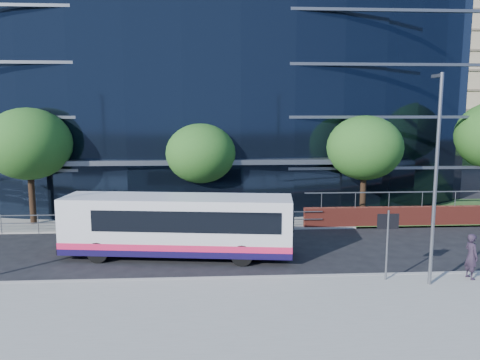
{
  "coord_description": "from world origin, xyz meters",
  "views": [
    {
      "loc": [
        -2.36,
        -18.97,
        6.75
      ],
      "look_at": [
        -0.69,
        8.0,
        2.77
      ],
      "focal_mm": 35.0,
      "sensor_mm": 36.0,
      "label": 1
    }
  ],
  "objects": [
    {
      "name": "apartment_block",
      "position": [
        32.0,
        57.21,
        11.11
      ],
      "size": [
        60.0,
        42.0,
        30.0
      ],
      "color": "#2D511E",
      "rests_on": "ground"
    },
    {
      "name": "glass_office",
      "position": [
        -4.0,
        20.85,
        8.0
      ],
      "size": [
        44.0,
        23.1,
        16.0
      ],
      "color": "black",
      "rests_on": "ground"
    },
    {
      "name": "tree_dist_e",
      "position": [
        24.0,
        40.0,
        4.54
      ],
      "size": [
        4.62,
        4.62,
        6.51
      ],
      "color": "black",
      "rests_on": "ground"
    },
    {
      "name": "city_bus",
      "position": [
        -3.85,
        2.28,
        1.52
      ],
      "size": [
        10.82,
        3.77,
        2.87
      ],
      "rotation": [
        0.0,
        0.0,
        -0.13
      ],
      "color": "silver",
      "rests_on": "ground"
    },
    {
      "name": "streetlight_east",
      "position": [
        6.0,
        -2.17,
        4.44
      ],
      "size": [
        0.15,
        0.77,
        8.0
      ],
      "color": "slate",
      "rests_on": "pavement_near"
    },
    {
      "name": "yellow_line_outer",
      "position": [
        0.0,
        -0.8,
        0.01
      ],
      "size": [
        80.0,
        0.08,
        0.01
      ],
      "primitive_type": "cube",
      "color": "gold",
      "rests_on": "ground"
    },
    {
      "name": "far_forecourt",
      "position": [
        -6.0,
        11.0,
        0.05
      ],
      "size": [
        50.0,
        8.0,
        0.1
      ],
      "primitive_type": "cube",
      "color": "gray",
      "rests_on": "ground"
    },
    {
      "name": "pedestrian",
      "position": [
        7.91,
        -1.68,
        1.06
      ],
      "size": [
        0.52,
        0.71,
        1.82
      ],
      "primitive_type": "imported",
      "rotation": [
        0.0,
        0.0,
        1.7
      ],
      "color": "#251C2A",
      "rests_on": "pavement_near"
    },
    {
      "name": "tree_far_b",
      "position": [
        -3.0,
        9.5,
        4.21
      ],
      "size": [
        4.29,
        4.29,
        6.05
      ],
      "color": "black",
      "rests_on": "ground"
    },
    {
      "name": "pavement_near",
      "position": [
        0.0,
        -5.0,
        0.07
      ],
      "size": [
        80.0,
        8.0,
        0.15
      ],
      "primitive_type": "cube",
      "color": "gray",
      "rests_on": "ground"
    },
    {
      "name": "kerb",
      "position": [
        0.0,
        -1.0,
        0.08
      ],
      "size": [
        80.0,
        0.25,
        0.16
      ],
      "primitive_type": "cube",
      "color": "gray",
      "rests_on": "ground"
    },
    {
      "name": "yellow_line_inner",
      "position": [
        0.0,
        -0.65,
        0.01
      ],
      "size": [
        80.0,
        0.08,
        0.01
      ],
      "primitive_type": "cube",
      "color": "gold",
      "rests_on": "ground"
    },
    {
      "name": "tree_far_a",
      "position": [
        -13.0,
        9.0,
        4.86
      ],
      "size": [
        4.95,
        4.95,
        6.98
      ],
      "color": "black",
      "rests_on": "ground"
    },
    {
      "name": "ground",
      "position": [
        0.0,
        0.0,
        0.0
      ],
      "size": [
        200.0,
        200.0,
        0.0
      ],
      "primitive_type": "plane",
      "color": "black",
      "rests_on": "ground"
    },
    {
      "name": "street_sign",
      "position": [
        4.5,
        -1.59,
        2.15
      ],
      "size": [
        0.85,
        0.09,
        2.8
      ],
      "color": "slate",
      "rests_on": "pavement_near"
    },
    {
      "name": "tree_far_c",
      "position": [
        7.0,
        9.0,
        4.54
      ],
      "size": [
        4.62,
        4.62,
        6.51
      ],
      "color": "black",
      "rests_on": "ground"
    },
    {
      "name": "guard_railings",
      "position": [
        -8.0,
        7.0,
        0.82
      ],
      "size": [
        24.0,
        0.05,
        1.1
      ],
      "color": "slate",
      "rests_on": "ground"
    }
  ]
}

